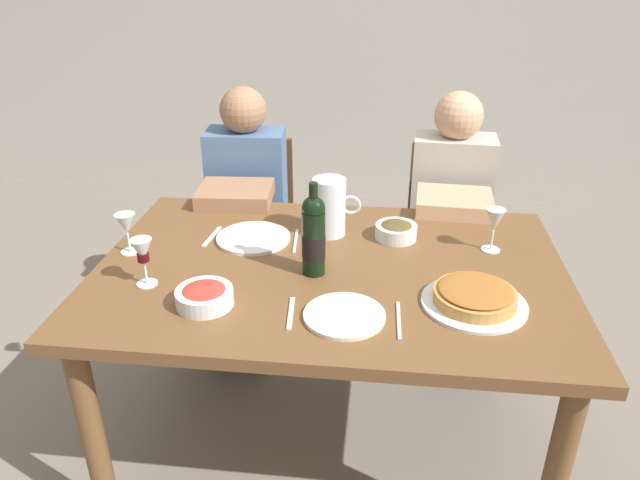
{
  "coord_description": "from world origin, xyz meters",
  "views": [
    {
      "loc": [
        0.15,
        -1.64,
        1.68
      ],
      "look_at": [
        -0.04,
        0.02,
        0.84
      ],
      "focal_mm": 32.9,
      "sensor_mm": 36.0,
      "label": 1
    }
  ],
  "objects_px": {
    "chair_right": "(445,227)",
    "wine_glass_right_diner": "(495,222)",
    "wine_bottle": "(314,236)",
    "olive_bowl": "(396,230)",
    "dinner_plate_right_setting": "(253,238)",
    "dinner_plate_left_setting": "(344,316)",
    "wine_glass_left_diner": "(143,253)",
    "diner_left": "(245,217)",
    "baked_tart": "(475,297)",
    "salad_bowl": "(204,296)",
    "dining_table": "(330,291)",
    "chair_left": "(255,219)",
    "wine_glass_centre": "(126,226)",
    "water_pitcher": "(329,210)",
    "diner_right": "(449,225)"
  },
  "relations": [
    {
      "from": "wine_glass_left_diner",
      "to": "chair_left",
      "type": "relative_size",
      "value": 0.17
    },
    {
      "from": "water_pitcher",
      "to": "diner_right",
      "type": "relative_size",
      "value": 0.18
    },
    {
      "from": "salad_bowl",
      "to": "diner_left",
      "type": "height_order",
      "value": "diner_left"
    },
    {
      "from": "wine_bottle",
      "to": "baked_tart",
      "type": "xyz_separation_m",
      "value": [
        0.48,
        -0.13,
        -0.1
      ]
    },
    {
      "from": "wine_glass_right_diner",
      "to": "chair_left",
      "type": "height_order",
      "value": "wine_glass_right_diner"
    },
    {
      "from": "wine_glass_right_diner",
      "to": "dinner_plate_right_setting",
      "type": "bearing_deg",
      "value": -179.18
    },
    {
      "from": "wine_bottle",
      "to": "chair_left",
      "type": "distance_m",
      "value": 1.1
    },
    {
      "from": "water_pitcher",
      "to": "chair_right",
      "type": "xyz_separation_m",
      "value": [
        0.48,
        0.67,
        -0.35
      ]
    },
    {
      "from": "water_pitcher",
      "to": "dinner_plate_left_setting",
      "type": "xyz_separation_m",
      "value": [
        0.09,
        -0.52,
        -0.09
      ]
    },
    {
      "from": "baked_tart",
      "to": "salad_bowl",
      "type": "distance_m",
      "value": 0.77
    },
    {
      "from": "baked_tart",
      "to": "salad_bowl",
      "type": "height_order",
      "value": "baked_tart"
    },
    {
      "from": "chair_left",
      "to": "diner_left",
      "type": "distance_m",
      "value": 0.26
    },
    {
      "from": "chair_left",
      "to": "chair_right",
      "type": "bearing_deg",
      "value": 177.13
    },
    {
      "from": "olive_bowl",
      "to": "wine_glass_centre",
      "type": "distance_m",
      "value": 0.91
    },
    {
      "from": "wine_glass_centre",
      "to": "chair_right",
      "type": "xyz_separation_m",
      "value": [
        1.13,
        0.89,
        -0.36
      ]
    },
    {
      "from": "dinner_plate_right_setting",
      "to": "wine_glass_centre",
      "type": "bearing_deg",
      "value": -160.08
    },
    {
      "from": "salad_bowl",
      "to": "diner_right",
      "type": "distance_m",
      "value": 1.23
    },
    {
      "from": "wine_glass_centre",
      "to": "chair_left",
      "type": "relative_size",
      "value": 0.16
    },
    {
      "from": "wine_bottle",
      "to": "wine_glass_left_diner",
      "type": "bearing_deg",
      "value": -165.42
    },
    {
      "from": "wine_glass_centre",
      "to": "diner_right",
      "type": "height_order",
      "value": "diner_right"
    },
    {
      "from": "wine_glass_left_diner",
      "to": "wine_glass_centre",
      "type": "height_order",
      "value": "wine_glass_left_diner"
    },
    {
      "from": "dining_table",
      "to": "olive_bowl",
      "type": "relative_size",
      "value": 10.27
    },
    {
      "from": "wine_bottle",
      "to": "diner_left",
      "type": "bearing_deg",
      "value": 119.3
    },
    {
      "from": "wine_bottle",
      "to": "wine_glass_centre",
      "type": "height_order",
      "value": "wine_bottle"
    },
    {
      "from": "water_pitcher",
      "to": "dinner_plate_left_setting",
      "type": "distance_m",
      "value": 0.54
    },
    {
      "from": "salad_bowl",
      "to": "wine_glass_left_diner",
      "type": "height_order",
      "value": "wine_glass_left_diner"
    },
    {
      "from": "wine_bottle",
      "to": "wine_glass_centre",
      "type": "distance_m",
      "value": 0.63
    },
    {
      "from": "dinner_plate_right_setting",
      "to": "dinner_plate_left_setting",
      "type": "bearing_deg",
      "value": -51.57
    },
    {
      "from": "olive_bowl",
      "to": "wine_glass_right_diner",
      "type": "xyz_separation_m",
      "value": [
        0.32,
        -0.06,
        0.08
      ]
    },
    {
      "from": "chair_left",
      "to": "diner_left",
      "type": "xyz_separation_m",
      "value": [
        0.01,
        -0.24,
        0.12
      ]
    },
    {
      "from": "chair_left",
      "to": "diner_right",
      "type": "distance_m",
      "value": 0.93
    },
    {
      "from": "olive_bowl",
      "to": "dinner_plate_right_setting",
      "type": "height_order",
      "value": "olive_bowl"
    },
    {
      "from": "baked_tart",
      "to": "diner_right",
      "type": "bearing_deg",
      "value": 89.2
    },
    {
      "from": "water_pitcher",
      "to": "baked_tart",
      "type": "relative_size",
      "value": 0.69
    },
    {
      "from": "dining_table",
      "to": "salad_bowl",
      "type": "xyz_separation_m",
      "value": [
        -0.33,
        -0.26,
        0.12
      ]
    },
    {
      "from": "dining_table",
      "to": "olive_bowl",
      "type": "height_order",
      "value": "olive_bowl"
    },
    {
      "from": "wine_glass_centre",
      "to": "dinner_plate_right_setting",
      "type": "xyz_separation_m",
      "value": [
        0.39,
        0.14,
        -0.09
      ]
    },
    {
      "from": "dining_table",
      "to": "wine_glass_centre",
      "type": "height_order",
      "value": "wine_glass_centre"
    },
    {
      "from": "dinner_plate_left_setting",
      "to": "dinner_plate_right_setting",
      "type": "bearing_deg",
      "value": 128.43
    },
    {
      "from": "dinner_plate_right_setting",
      "to": "diner_left",
      "type": "relative_size",
      "value": 0.22
    },
    {
      "from": "baked_tart",
      "to": "salad_bowl",
      "type": "xyz_separation_m",
      "value": [
        -0.77,
        -0.09,
        0.0
      ]
    },
    {
      "from": "chair_right",
      "to": "wine_glass_right_diner",
      "type": "bearing_deg",
      "value": 99.07
    },
    {
      "from": "wine_bottle",
      "to": "wine_glass_centre",
      "type": "xyz_separation_m",
      "value": [
        -0.63,
        0.07,
        -0.03
      ]
    },
    {
      "from": "diner_right",
      "to": "wine_bottle",
      "type": "bearing_deg",
      "value": 58.93
    },
    {
      "from": "wine_bottle",
      "to": "olive_bowl",
      "type": "distance_m",
      "value": 0.39
    },
    {
      "from": "dinner_plate_left_setting",
      "to": "baked_tart",
      "type": "bearing_deg",
      "value": 16.11
    },
    {
      "from": "wine_glass_right_diner",
      "to": "diner_left",
      "type": "xyz_separation_m",
      "value": [
        -0.97,
        0.48,
        -0.25
      ]
    },
    {
      "from": "wine_glass_left_diner",
      "to": "diner_left",
      "type": "height_order",
      "value": "diner_left"
    },
    {
      "from": "wine_glass_centre",
      "to": "diner_right",
      "type": "distance_m",
      "value": 1.32
    },
    {
      "from": "wine_glass_left_diner",
      "to": "wine_glass_centre",
      "type": "relative_size",
      "value": 1.09
    }
  ]
}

